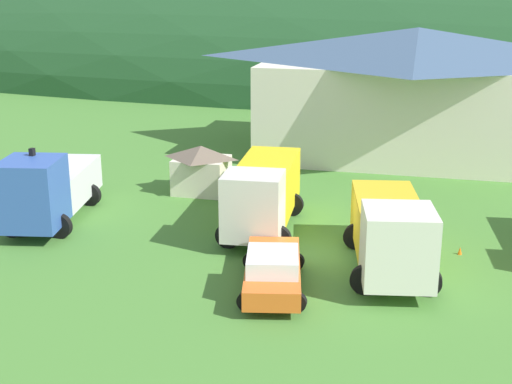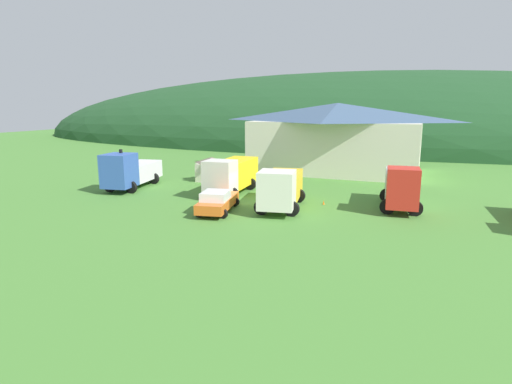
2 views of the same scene
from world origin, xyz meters
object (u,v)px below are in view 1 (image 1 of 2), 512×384
at_px(play_shed_cream, 201,169).
at_px(box_truck_blue, 48,188).
at_px(depot_building, 415,90).
at_px(heavy_rig_striped, 391,231).
at_px(traffic_cone_near_pickup, 460,254).
at_px(flatbed_truck_yellow, 263,192).
at_px(traffic_light_west, 35,181).
at_px(service_pickup_orange, 273,269).

height_order(play_shed_cream, box_truck_blue, box_truck_blue).
distance_m(depot_building, play_shed_cream, 16.02).
xyz_separation_m(heavy_rig_striped, traffic_cone_near_pickup, (2.76, 2.55, -1.70)).
bearing_deg(depot_building, flatbed_truck_yellow, -110.17).
distance_m(depot_building, traffic_light_west, 25.00).
bearing_deg(play_shed_cream, flatbed_truck_yellow, -47.16).
bearing_deg(flatbed_truck_yellow, play_shed_cream, -141.06).
relative_size(depot_building, flatbed_truck_yellow, 2.58).
xyz_separation_m(play_shed_cream, flatbed_truck_yellow, (4.49, -4.85, 0.47)).
height_order(box_truck_blue, flatbed_truck_yellow, box_truck_blue).
bearing_deg(play_shed_cream, service_pickup_orange, -60.33).
bearing_deg(traffic_cone_near_pickup, heavy_rig_striped, -137.35).
relative_size(play_shed_cream, traffic_light_west, 0.76).
xyz_separation_m(flatbed_truck_yellow, traffic_cone_near_pickup, (8.67, -1.04, -1.79)).
bearing_deg(heavy_rig_striped, flatbed_truck_yellow, -131.33).
relative_size(box_truck_blue, heavy_rig_striped, 1.04).
relative_size(traffic_light_west, traffic_cone_near_pickup, 5.97).
relative_size(depot_building, heavy_rig_striped, 2.60).
bearing_deg(flatbed_truck_yellow, traffic_cone_near_pickup, 79.29).
distance_m(depot_building, box_truck_blue, 24.24).
xyz_separation_m(service_pickup_orange, traffic_cone_near_pickup, (6.80, 5.29, -0.83)).
xyz_separation_m(box_truck_blue, traffic_light_west, (0.05, -1.12, 0.66)).
relative_size(flatbed_truck_yellow, traffic_light_west, 2.03).
relative_size(box_truck_blue, flatbed_truck_yellow, 1.03).
bearing_deg(traffic_light_west, traffic_cone_near_pickup, 5.17).
bearing_deg(play_shed_cream, traffic_light_west, -124.95).
bearing_deg(depot_building, service_pickup_orange, -100.42).
xyz_separation_m(box_truck_blue, service_pickup_orange, (11.69, -4.74, -0.90)).
height_order(box_truck_blue, traffic_cone_near_pickup, box_truck_blue).
height_order(depot_building, heavy_rig_striped, depot_building).
height_order(traffic_light_west, traffic_cone_near_pickup, traffic_light_west).
xyz_separation_m(box_truck_blue, flatbed_truck_yellow, (9.82, 1.59, 0.06)).
distance_m(play_shed_cream, traffic_light_west, 9.28).
bearing_deg(service_pickup_orange, flatbed_truck_yellow, -174.98).
bearing_deg(traffic_cone_near_pickup, flatbed_truck_yellow, 173.19).
height_order(depot_building, service_pickup_orange, depot_building).
xyz_separation_m(flatbed_truck_yellow, service_pickup_orange, (1.87, -6.33, -0.96)).
height_order(depot_building, play_shed_cream, depot_building).
bearing_deg(heavy_rig_striped, traffic_cone_near_pickup, 122.54).
distance_m(flatbed_truck_yellow, traffic_light_west, 10.16).
xyz_separation_m(depot_building, flatbed_truck_yellow, (-6.08, -16.54, -2.36)).
distance_m(depot_building, flatbed_truck_yellow, 17.78).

